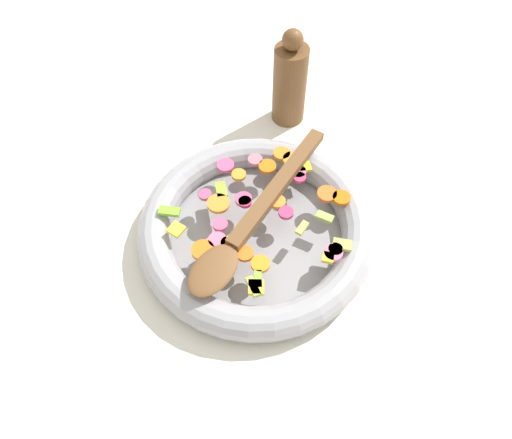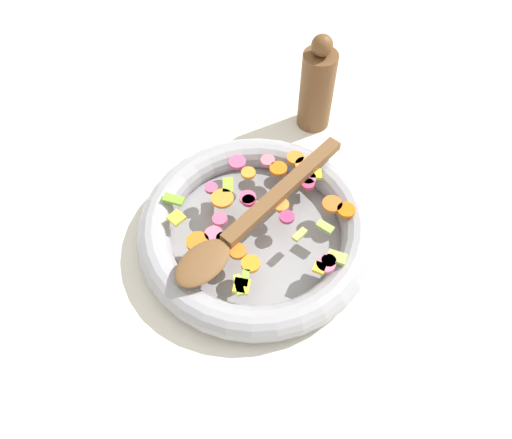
{
  "view_description": "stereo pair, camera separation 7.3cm",
  "coord_description": "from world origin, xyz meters",
  "views": [
    {
      "loc": [
        0.1,
        -0.41,
        0.65
      ],
      "look_at": [
        0.0,
        0.0,
        0.05
      ],
      "focal_mm": 35.0,
      "sensor_mm": 36.0,
      "label": 1
    },
    {
      "loc": [
        0.17,
        -0.38,
        0.65
      ],
      "look_at": [
        0.0,
        0.0,
        0.05
      ],
      "focal_mm": 35.0,
      "sensor_mm": 36.0,
      "label": 2
    }
  ],
  "objects": [
    {
      "name": "ground_plane",
      "position": [
        0.0,
        0.0,
        0.0
      ],
      "size": [
        4.0,
        4.0,
        0.0
      ],
      "primitive_type": "plane",
      "color": "silver"
    },
    {
      "name": "skillet",
      "position": [
        0.0,
        0.0,
        0.02
      ],
      "size": [
        0.36,
        0.36,
        0.05
      ],
      "color": "gray",
      "rests_on": "ground_plane"
    },
    {
      "name": "chopped_vegetables",
      "position": [
        0.0,
        0.02,
        0.05
      ],
      "size": [
        0.29,
        0.28,
        0.01
      ],
      "color": "orange",
      "rests_on": "skillet"
    },
    {
      "name": "wooden_spoon",
      "position": [
        -0.01,
        -0.02,
        0.06
      ],
      "size": [
        0.14,
        0.34,
        0.01
      ],
      "color": "brown",
      "rests_on": "chopped_vegetables"
    },
    {
      "name": "pepper_mill",
      "position": [
        -0.01,
        0.28,
        0.08
      ],
      "size": [
        0.06,
        0.06,
        0.18
      ],
      "color": "brown",
      "rests_on": "ground_plane"
    }
  ]
}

